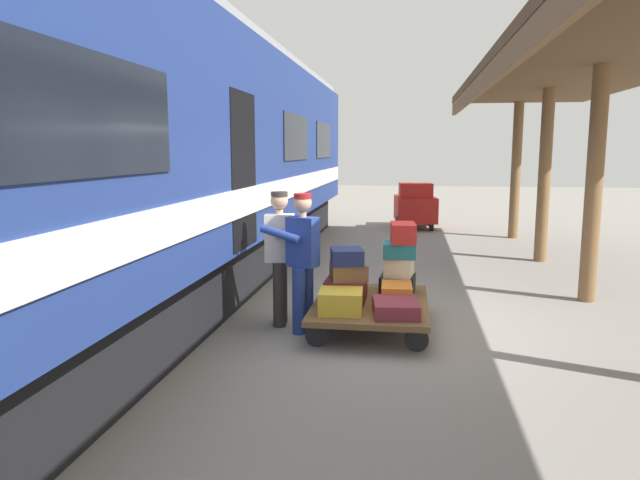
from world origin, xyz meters
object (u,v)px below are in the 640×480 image
luggage_cart (371,305)px  porter_by_door (281,253)px  train_car (134,162)px  suitcase_maroon_trunk (346,290)px  suitcase_navy_fabric (347,256)px  suitcase_black_hardshell (398,284)px  suitcase_brown_leather (348,271)px  suitcase_yellow_case (341,301)px  suitcase_teal_softside (400,250)px  suitcase_slate_roller (350,284)px  suitcase_cream_canvas (399,266)px  suitcase_burgundy_valise (395,308)px  suitcase_orange_carryall (397,293)px  suitcase_tan_vintage (350,270)px  porter_in_overalls (301,257)px  suitcase_red_plastic (403,233)px  baggage_tug (415,206)px

luggage_cart → porter_by_door: (1.14, 0.01, 0.63)m
train_car → suitcase_maroon_trunk: size_ratio=35.02×
suitcase_navy_fabric → suitcase_black_hardshell: bearing=-136.7°
suitcase_brown_leather → suitcase_yellow_case: bearing=86.3°
suitcase_teal_softside → suitcase_navy_fabric: bearing=40.4°
suitcase_maroon_trunk → suitcase_slate_roller: (0.00, -0.55, -0.05)m
suitcase_yellow_case → suitcase_cream_canvas: 1.28m
suitcase_brown_leather → suitcase_burgundy_valise: bearing=139.0°
suitcase_slate_roller → porter_by_door: size_ratio=0.34×
suitcase_orange_carryall → suitcase_tan_vintage: bearing=-41.6°
luggage_cart → suitcase_teal_softside: (-0.34, -0.51, 0.62)m
suitcase_cream_canvas → suitcase_navy_fabric: size_ratio=1.00×
suitcase_orange_carryall → porter_in_overalls: porter_in_overalls is taller
suitcase_maroon_trunk → suitcase_cream_canvas: suitcase_cream_canvas is taller
suitcase_yellow_case → porter_by_door: bearing=-33.3°
suitcase_cream_canvas → suitcase_burgundy_valise: bearing=89.0°
train_car → suitcase_slate_roller: 3.30m
suitcase_burgundy_valise → suitcase_teal_softside: size_ratio=1.39×
suitcase_red_plastic → porter_by_door: (1.51, 0.56, -0.22)m
train_car → suitcase_maroon_trunk: train_car is taller
train_car → suitcase_teal_softside: 3.70m
suitcase_orange_carryall → porter_in_overalls: (1.15, 0.27, 0.47)m
suitcase_cream_canvas → suitcase_yellow_case: bearing=59.1°
suitcase_yellow_case → suitcase_slate_roller: 1.10m
baggage_tug → suitcase_teal_softside: bearing=88.3°
suitcase_black_hardshell → suitcase_navy_fabric: size_ratio=1.03×
suitcase_slate_roller → suitcase_cream_canvas: (-0.65, 0.01, 0.27)m
luggage_cart → suitcase_slate_roller: size_ratio=3.46×
suitcase_burgundy_valise → suitcase_navy_fabric: suitcase_navy_fabric is taller
suitcase_black_hardshell → porter_by_door: size_ratio=0.28×
suitcase_brown_leather → porter_in_overalls: porter_in_overalls is taller
suitcase_yellow_case → suitcase_red_plastic: (-0.69, -1.10, 0.67)m
suitcase_yellow_case → suitcase_tan_vintage: suitcase_tan_vintage is taller
train_car → suitcase_maroon_trunk: bearing=175.6°
suitcase_black_hardshell → suitcase_yellow_case: bearing=60.1°
train_car → porter_in_overalls: 2.64m
suitcase_orange_carryall → baggage_tug: size_ratio=0.30×
suitcase_burgundy_valise → suitcase_black_hardshell: bearing=-90.0°
suitcase_teal_softside → baggage_tug: size_ratio=0.25×
train_car → suitcase_teal_softside: (-3.51, -0.29, -1.14)m
suitcase_yellow_case → suitcase_brown_leather: suitcase_brown_leather is taller
luggage_cart → suitcase_cream_canvas: size_ratio=4.27×
suitcase_cream_canvas → suitcase_red_plastic: size_ratio=0.84×
suitcase_burgundy_valise → baggage_tug: size_ratio=0.35×
suitcase_yellow_case → porter_in_overalls: bearing=-28.5°
porter_by_door → baggage_tug: bearing=-100.1°
suitcase_yellow_case → suitcase_brown_leather: bearing=-93.7°
suitcase_teal_softside → suitcase_yellow_case: bearing=58.3°
train_car → suitcase_slate_roller: (-2.85, -0.33, -1.63)m
suitcase_orange_carryall → suitcase_burgundy_valise: bearing=90.0°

